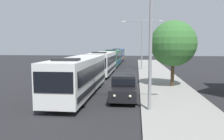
{
  "coord_description": "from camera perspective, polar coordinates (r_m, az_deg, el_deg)",
  "views": [
    {
      "loc": [
        3.3,
        -4.96,
        4.08
      ],
      "look_at": [
        1.04,
        15.56,
        1.76
      ],
      "focal_mm": 36.02,
      "sensor_mm": 36.0,
      "label": 1
    }
  ],
  "objects": [
    {
      "name": "bus_lead",
      "position": [
        18.42,
        -8.22,
        -1.12
      ],
      "size": [
        2.58,
        11.66,
        3.21
      ],
      "color": "silver",
      "rests_on": "ground_plane"
    },
    {
      "name": "bus_second_in_line",
      "position": [
        31.05,
        -2.24,
        1.98
      ],
      "size": [
        2.58,
        10.85,
        3.21
      ],
      "color": "silver",
      "rests_on": "ground_plane"
    },
    {
      "name": "bus_middle",
      "position": [
        43.28,
        0.19,
        3.24
      ],
      "size": [
        2.58,
        11.56,
        3.21
      ],
      "color": "#33724C",
      "rests_on": "ground_plane"
    },
    {
      "name": "bus_fourth_in_line",
      "position": [
        55.4,
        1.53,
        3.93
      ],
      "size": [
        2.58,
        12.07,
        3.21
      ],
      "color": "#284C8C",
      "rests_on": "ground_plane"
    },
    {
      "name": "white_suv",
      "position": [
        16.85,
        3.13,
        -4.03
      ],
      "size": [
        1.86,
        4.74,
        1.9
      ],
      "color": "black",
      "rests_on": "ground_plane"
    },
    {
      "name": "streetlamp_near",
      "position": [
        13.52,
        9.82,
        9.7
      ],
      "size": [
        5.58,
        0.28,
        7.69
      ],
      "color": "gray",
      "rests_on": "sidewalk"
    },
    {
      "name": "streetlamp_mid",
      "position": [
        36.89,
        7.61,
        7.92
      ],
      "size": [
        6.5,
        0.28,
        7.97
      ],
      "color": "gray",
      "rests_on": "sidewalk"
    },
    {
      "name": "roadside_tree",
      "position": [
        22.05,
        15.3,
        6.49
      ],
      "size": [
        4.32,
        4.32,
        6.22
      ],
      "color": "#4C3823",
      "rests_on": "sidewalk"
    }
  ]
}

